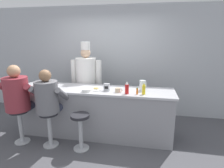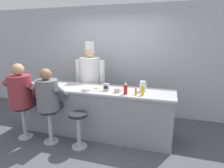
{
  "view_description": "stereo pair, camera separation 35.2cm",
  "coord_description": "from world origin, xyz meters",
  "px_view_note": "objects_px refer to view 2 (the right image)",
  "views": [
    {
      "loc": [
        1.02,
        -3.03,
        1.93
      ],
      "look_at": [
        0.37,
        0.32,
        1.08
      ],
      "focal_mm": 30.0,
      "sensor_mm": 36.0,
      "label": 1
    },
    {
      "loc": [
        1.36,
        -2.95,
        1.93
      ],
      "look_at": [
        0.37,
        0.32,
        1.08
      ],
      "focal_mm": 30.0,
      "sensor_mm": 36.0,
      "label": 2
    }
  ],
  "objects_px": {
    "napkin_dispenser_chrome": "(106,87)",
    "cook_in_whites_near": "(90,78)",
    "coffee_mug_tan": "(117,90)",
    "breakfast_plate": "(96,89)",
    "ketchup_bottle_red": "(126,88)",
    "diner_seated_maroon": "(22,93)",
    "empty_stool_round": "(78,125)",
    "cereal_bowl": "(86,90)",
    "water_pitcher_clear": "(143,86)",
    "mustard_bottle_yellow": "(143,90)",
    "coffee_mug_white": "(39,84)",
    "hot_sauce_bottle_orange": "(136,92)",
    "diner_seated_grey": "(49,97)"
  },
  "relations": [
    {
      "from": "ketchup_bottle_red",
      "to": "diner_seated_maroon",
      "type": "relative_size",
      "value": 0.15
    },
    {
      "from": "mustard_bottle_yellow",
      "to": "diner_seated_grey",
      "type": "height_order",
      "value": "diner_seated_grey"
    },
    {
      "from": "mustard_bottle_yellow",
      "to": "coffee_mug_tan",
      "type": "bearing_deg",
      "value": 175.7
    },
    {
      "from": "coffee_mug_tan",
      "to": "water_pitcher_clear",
      "type": "bearing_deg",
      "value": 25.72
    },
    {
      "from": "coffee_mug_tan",
      "to": "diner_seated_maroon",
      "type": "relative_size",
      "value": 0.09
    },
    {
      "from": "mustard_bottle_yellow",
      "to": "coffee_mug_tan",
      "type": "distance_m",
      "value": 0.47
    },
    {
      "from": "napkin_dispenser_chrome",
      "to": "empty_stool_round",
      "type": "height_order",
      "value": "napkin_dispenser_chrome"
    },
    {
      "from": "coffee_mug_white",
      "to": "diner_seated_maroon",
      "type": "bearing_deg",
      "value": -106.69
    },
    {
      "from": "coffee_mug_white",
      "to": "diner_seated_maroon",
      "type": "relative_size",
      "value": 0.09
    },
    {
      "from": "ketchup_bottle_red",
      "to": "hot_sauce_bottle_orange",
      "type": "height_order",
      "value": "ketchup_bottle_red"
    },
    {
      "from": "water_pitcher_clear",
      "to": "cook_in_whites_near",
      "type": "xyz_separation_m",
      "value": [
        -1.29,
        0.56,
        -0.04
      ]
    },
    {
      "from": "coffee_mug_white",
      "to": "diner_seated_maroon",
      "type": "xyz_separation_m",
      "value": [
        -0.11,
        -0.37,
        -0.08
      ]
    },
    {
      "from": "ketchup_bottle_red",
      "to": "cook_in_whites_near",
      "type": "relative_size",
      "value": 0.12
    },
    {
      "from": "hot_sauce_bottle_orange",
      "to": "breakfast_plate",
      "type": "height_order",
      "value": "hot_sauce_bottle_orange"
    },
    {
      "from": "coffee_mug_tan",
      "to": "empty_stool_round",
      "type": "relative_size",
      "value": 0.21
    },
    {
      "from": "mustard_bottle_yellow",
      "to": "hot_sauce_bottle_orange",
      "type": "bearing_deg",
      "value": -169.08
    },
    {
      "from": "mustard_bottle_yellow",
      "to": "coffee_mug_white",
      "type": "relative_size",
      "value": 1.6
    },
    {
      "from": "breakfast_plate",
      "to": "napkin_dispenser_chrome",
      "type": "height_order",
      "value": "napkin_dispenser_chrome"
    },
    {
      "from": "breakfast_plate",
      "to": "coffee_mug_white",
      "type": "relative_size",
      "value": 1.86
    },
    {
      "from": "diner_seated_maroon",
      "to": "empty_stool_round",
      "type": "relative_size",
      "value": 2.26
    },
    {
      "from": "napkin_dispenser_chrome",
      "to": "cook_in_whites_near",
      "type": "relative_size",
      "value": 0.08
    },
    {
      "from": "napkin_dispenser_chrome",
      "to": "cook_in_whites_near",
      "type": "distance_m",
      "value": 0.96
    },
    {
      "from": "breakfast_plate",
      "to": "coffee_mug_tan",
      "type": "height_order",
      "value": "coffee_mug_tan"
    },
    {
      "from": "cereal_bowl",
      "to": "empty_stool_round",
      "type": "relative_size",
      "value": 0.26
    },
    {
      "from": "mustard_bottle_yellow",
      "to": "coffee_mug_tan",
      "type": "height_order",
      "value": "mustard_bottle_yellow"
    },
    {
      "from": "ketchup_bottle_red",
      "to": "cook_in_whites_near",
      "type": "xyz_separation_m",
      "value": [
        -1.03,
        0.83,
        -0.05
      ]
    },
    {
      "from": "coffee_mug_tan",
      "to": "diner_seated_grey",
      "type": "bearing_deg",
      "value": -161.21
    },
    {
      "from": "cereal_bowl",
      "to": "coffee_mug_tan",
      "type": "height_order",
      "value": "coffee_mug_tan"
    },
    {
      "from": "ketchup_bottle_red",
      "to": "coffee_mug_white",
      "type": "xyz_separation_m",
      "value": [
        -1.82,
        0.03,
        -0.07
      ]
    },
    {
      "from": "cereal_bowl",
      "to": "diner_seated_maroon",
      "type": "relative_size",
      "value": 0.11
    },
    {
      "from": "hot_sauce_bottle_orange",
      "to": "breakfast_plate",
      "type": "bearing_deg",
      "value": 169.75
    },
    {
      "from": "coffee_mug_tan",
      "to": "diner_seated_maroon",
      "type": "bearing_deg",
      "value": -167.35
    },
    {
      "from": "ketchup_bottle_red",
      "to": "water_pitcher_clear",
      "type": "xyz_separation_m",
      "value": [
        0.26,
        0.27,
        -0.01
      ]
    },
    {
      "from": "water_pitcher_clear",
      "to": "cereal_bowl",
      "type": "relative_size",
      "value": 1.16
    },
    {
      "from": "breakfast_plate",
      "to": "empty_stool_round",
      "type": "relative_size",
      "value": 0.37
    },
    {
      "from": "water_pitcher_clear",
      "to": "cereal_bowl",
      "type": "distance_m",
      "value": 1.05
    },
    {
      "from": "coffee_mug_white",
      "to": "cook_in_whites_near",
      "type": "height_order",
      "value": "cook_in_whites_near"
    },
    {
      "from": "hot_sauce_bottle_orange",
      "to": "diner_seated_grey",
      "type": "distance_m",
      "value": 1.57
    },
    {
      "from": "ketchup_bottle_red",
      "to": "hot_sauce_bottle_orange",
      "type": "relative_size",
      "value": 1.87
    },
    {
      "from": "breakfast_plate",
      "to": "diner_seated_grey",
      "type": "distance_m",
      "value": 0.89
    },
    {
      "from": "coffee_mug_white",
      "to": "empty_stool_round",
      "type": "height_order",
      "value": "coffee_mug_white"
    },
    {
      "from": "water_pitcher_clear",
      "to": "cereal_bowl",
      "type": "xyz_separation_m",
      "value": [
        -1.01,
        -0.29,
        -0.07
      ]
    },
    {
      "from": "diner_seated_maroon",
      "to": "coffee_mug_tan",
      "type": "bearing_deg",
      "value": 12.65
    },
    {
      "from": "hot_sauce_bottle_orange",
      "to": "cereal_bowl",
      "type": "distance_m",
      "value": 0.93
    },
    {
      "from": "cereal_bowl",
      "to": "coffee_mug_white",
      "type": "distance_m",
      "value": 1.07
    },
    {
      "from": "mustard_bottle_yellow",
      "to": "cereal_bowl",
      "type": "bearing_deg",
      "value": -177.66
    },
    {
      "from": "breakfast_plate",
      "to": "empty_stool_round",
      "type": "bearing_deg",
      "value": -105.97
    },
    {
      "from": "coffee_mug_tan",
      "to": "breakfast_plate",
      "type": "bearing_deg",
      "value": 168.85
    },
    {
      "from": "water_pitcher_clear",
      "to": "diner_seated_maroon",
      "type": "distance_m",
      "value": 2.28
    },
    {
      "from": "empty_stool_round",
      "to": "coffee_mug_tan",
      "type": "bearing_deg",
      "value": 36.55
    }
  ]
}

